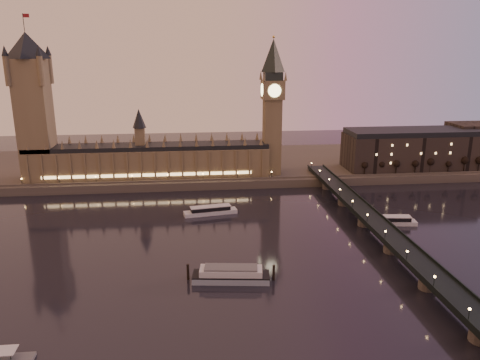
% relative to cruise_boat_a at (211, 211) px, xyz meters
% --- Properties ---
extents(ground, '(700.00, 700.00, 0.00)m').
position_rel_cruise_boat_a_xyz_m(ground, '(-2.78, -48.47, -2.36)').
color(ground, black).
rests_on(ground, ground).
extents(far_embankment, '(560.00, 130.00, 6.00)m').
position_rel_cruise_boat_a_xyz_m(far_embankment, '(27.22, 116.53, 0.64)').
color(far_embankment, '#423D35').
rests_on(far_embankment, ground).
extents(palace_of_westminster, '(180.00, 26.62, 52.00)m').
position_rel_cruise_boat_a_xyz_m(palace_of_westminster, '(-42.91, 72.52, 19.35)').
color(palace_of_westminster, brown).
rests_on(palace_of_westminster, ground).
extents(victoria_tower, '(31.68, 31.68, 118.00)m').
position_rel_cruise_boat_a_xyz_m(victoria_tower, '(-122.78, 72.53, 63.43)').
color(victoria_tower, brown).
rests_on(victoria_tower, ground).
extents(big_ben, '(17.68, 17.68, 104.00)m').
position_rel_cruise_boat_a_xyz_m(big_ben, '(51.20, 72.52, 61.60)').
color(big_ben, brown).
rests_on(big_ben, ground).
extents(westminster_bridge, '(13.20, 260.00, 15.30)m').
position_rel_cruise_boat_a_xyz_m(westminster_bridge, '(88.83, -48.47, 3.16)').
color(westminster_bridge, black).
rests_on(westminster_bridge, ground).
extents(city_block, '(155.00, 45.00, 34.00)m').
position_rel_cruise_boat_a_xyz_m(city_block, '(192.15, 82.46, 19.89)').
color(city_block, black).
rests_on(city_block, ground).
extents(bare_tree_0, '(5.16, 5.16, 10.49)m').
position_rel_cruise_boat_a_xyz_m(bare_tree_0, '(122.14, 60.53, 11.44)').
color(bare_tree_0, black).
rests_on(bare_tree_0, ground).
extents(bare_tree_1, '(5.16, 5.16, 10.49)m').
position_rel_cruise_boat_a_xyz_m(bare_tree_1, '(135.68, 60.53, 11.44)').
color(bare_tree_1, black).
rests_on(bare_tree_1, ground).
extents(bare_tree_2, '(5.16, 5.16, 10.49)m').
position_rel_cruise_boat_a_xyz_m(bare_tree_2, '(149.23, 60.53, 11.44)').
color(bare_tree_2, black).
rests_on(bare_tree_2, ground).
extents(bare_tree_3, '(5.16, 5.16, 10.49)m').
position_rel_cruise_boat_a_xyz_m(bare_tree_3, '(162.77, 60.53, 11.44)').
color(bare_tree_3, black).
rests_on(bare_tree_3, ground).
extents(bare_tree_4, '(5.16, 5.16, 10.49)m').
position_rel_cruise_boat_a_xyz_m(bare_tree_4, '(176.31, 60.53, 11.44)').
color(bare_tree_4, black).
rests_on(bare_tree_4, ground).
extents(bare_tree_5, '(5.16, 5.16, 10.49)m').
position_rel_cruise_boat_a_xyz_m(bare_tree_5, '(189.86, 60.53, 11.44)').
color(bare_tree_5, black).
rests_on(bare_tree_5, ground).
extents(bare_tree_6, '(5.16, 5.16, 10.49)m').
position_rel_cruise_boat_a_xyz_m(bare_tree_6, '(203.40, 60.53, 11.44)').
color(bare_tree_6, black).
rests_on(bare_tree_6, ground).
extents(bare_tree_7, '(5.16, 5.16, 10.49)m').
position_rel_cruise_boat_a_xyz_m(bare_tree_7, '(216.94, 60.53, 11.44)').
color(bare_tree_7, black).
rests_on(bare_tree_7, ground).
extents(cruise_boat_a, '(34.16, 12.72, 5.35)m').
position_rel_cruise_boat_a_xyz_m(cruise_boat_a, '(0.00, 0.00, 0.00)').
color(cruise_boat_a, silver).
rests_on(cruise_boat_a, ground).
extents(cruise_boat_b, '(28.96, 10.31, 5.23)m').
position_rel_cruise_boat_a_xyz_m(cruise_boat_b, '(106.39, -29.34, -0.05)').
color(cruise_boat_b, silver).
rests_on(cruise_boat_b, ground).
extents(moored_barge, '(39.49, 13.90, 7.29)m').
position_rel_cruise_boat_a_xyz_m(moored_barge, '(5.09, -89.13, 0.72)').
color(moored_barge, '#8495A8').
rests_on(moored_barge, ground).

